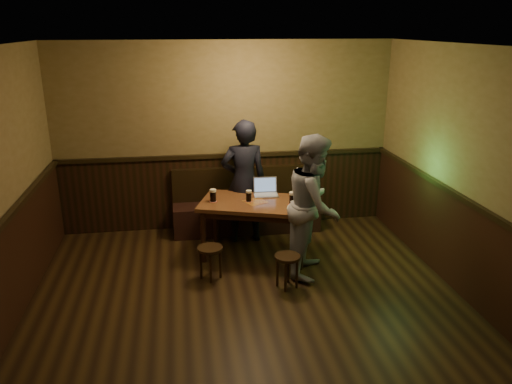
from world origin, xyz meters
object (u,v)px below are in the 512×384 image
at_px(pub_table, 255,209).
at_px(laptop, 266,190).
at_px(stool_left, 210,253).
at_px(pint_left, 213,195).
at_px(pint_mid, 249,196).
at_px(person_grey, 314,205).
at_px(person_suit, 244,182).
at_px(bench, 246,210).
at_px(stool_right, 287,262).
at_px(pint_right, 293,199).

height_order(pub_table, laptop, laptop).
distance_m(stool_left, pint_left, 0.86).
bearing_deg(laptop, pint_mid, -134.61).
bearing_deg(person_grey, laptop, 53.37).
xyz_separation_m(person_suit, person_grey, (0.73, -1.10, -0.00)).
height_order(bench, laptop, laptop).
height_order(pub_table, stool_right, pub_table).
distance_m(pint_right, person_suit, 0.91).
relative_size(bench, pint_left, 12.82).
height_order(pub_table, pint_left, pint_left).
height_order(stool_left, pint_left, pint_left).
distance_m(stool_right, laptop, 1.31).
relative_size(bench, person_grey, 1.24).
relative_size(bench, pub_table, 1.35).
bearing_deg(stool_left, bench, 66.26).
height_order(bench, pint_left, bench).
distance_m(stool_right, person_grey, 0.78).
xyz_separation_m(stool_left, person_suit, (0.57, 1.11, 0.55)).
height_order(pint_left, pint_mid, pint_left).
xyz_separation_m(pub_table, person_grey, (0.64, -0.57, 0.22)).
height_order(pint_mid, person_suit, person_suit).
relative_size(bench, pint_right, 12.40).
relative_size(stool_right, pint_right, 2.33).
relative_size(pint_left, person_grey, 0.10).
bearing_deg(pint_mid, pint_left, 171.24).
xyz_separation_m(stool_right, person_suit, (-0.32, 1.47, 0.56)).
bearing_deg(person_grey, stool_right, 156.75).
height_order(stool_left, laptop, laptop).
distance_m(pint_mid, person_grey, 0.94).
bearing_deg(pint_right, person_suit, 126.47).
height_order(laptop, person_suit, person_suit).
relative_size(stool_right, person_suit, 0.23).
bearing_deg(person_grey, bench, 48.27).
height_order(stool_left, stool_right, stool_left).
distance_m(bench, stool_right, 1.86).
bearing_deg(pint_right, pint_left, 163.68).
xyz_separation_m(pint_mid, laptop, (0.27, 0.25, -0.02)).
distance_m(pint_mid, pint_right, 0.59).
relative_size(pint_right, person_suit, 0.10).
distance_m(pint_left, person_grey, 1.37).
height_order(stool_left, pint_right, pint_right).
bearing_deg(person_grey, pub_table, 73.06).
bearing_deg(pint_right, bench, 112.40).
bearing_deg(person_grey, pint_left, 85.58).
relative_size(laptop, person_grey, 0.19).
bearing_deg(pub_table, stool_left, -119.57).
bearing_deg(pint_mid, person_grey, -39.09).
distance_m(stool_left, person_grey, 1.41).
distance_m(bench, pub_table, 0.97).
bearing_deg(person_suit, pint_mid, 87.90).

